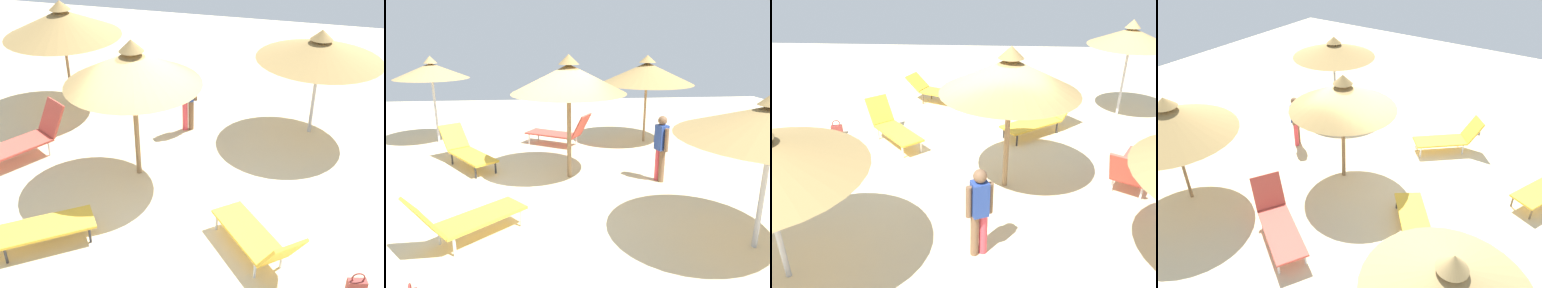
# 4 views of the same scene
# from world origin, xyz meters

# --- Properties ---
(ground) EXTENTS (24.00, 24.00, 0.10)m
(ground) POSITION_xyz_m (0.00, 0.00, -0.05)
(ground) COLOR beige
(parasol_umbrella_edge) EXTENTS (2.77, 2.77, 2.46)m
(parasol_umbrella_edge) POSITION_xyz_m (-2.75, -3.22, 2.02)
(parasol_umbrella_edge) COLOR #B2B2B7
(parasol_umbrella_edge) RESTS_ON ground
(parasol_umbrella_front) EXTENTS (2.58, 2.58, 2.83)m
(parasol_umbrella_front) POSITION_xyz_m (0.51, -0.54, 2.30)
(parasol_umbrella_front) COLOR olive
(parasol_umbrella_front) RESTS_ON ground
(parasol_umbrella_near_left) EXTENTS (2.21, 2.21, 2.67)m
(parasol_umbrella_near_left) POSITION_xyz_m (3.87, 3.39, 2.23)
(parasol_umbrella_near_left) COLOR #B2B2B7
(parasol_umbrella_near_left) RESTS_ON ground
(parasol_umbrella_far_left) EXTENTS (2.85, 2.85, 2.69)m
(parasol_umbrella_far_left) POSITION_xyz_m (3.34, -3.12, 2.15)
(parasol_umbrella_far_left) COLOR olive
(parasol_umbrella_far_left) RESTS_ON ground
(lounge_chair_near_right) EXTENTS (2.05, 1.74, 0.94)m
(lounge_chair_near_right) POSITION_xyz_m (1.51, 2.03, 0.42)
(lounge_chair_near_right) COLOR gold
(lounge_chair_near_right) RESTS_ON ground
(lounge_chair_back) EXTENTS (1.65, 1.78, 0.97)m
(lounge_chair_back) POSITION_xyz_m (-2.18, 1.30, 0.43)
(lounge_chair_back) COLOR gold
(lounge_chair_back) RESTS_ON ground
(lounge_chair_center) EXTENTS (1.58, 2.04, 1.05)m
(lounge_chair_center) POSITION_xyz_m (3.05, -0.47, 0.45)
(lounge_chair_center) COLOR #CC4C3F
(lounge_chair_center) RESTS_ON ground
(person_standing_edge) EXTENTS (0.41, 0.29, 1.52)m
(person_standing_edge) POSITION_xyz_m (0.04, -2.57, 0.85)
(person_standing_edge) COLOR brown
(person_standing_edge) RESTS_ON ground
(handbag) EXTENTS (0.30, 0.19, 0.40)m
(handbag) POSITION_xyz_m (-3.72, 1.62, 0.14)
(handbag) COLOR maroon
(handbag) RESTS_ON ground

